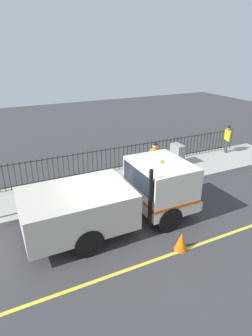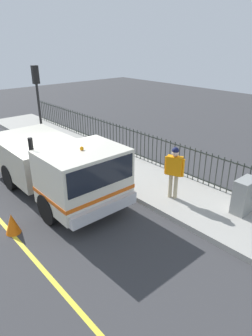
# 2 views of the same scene
# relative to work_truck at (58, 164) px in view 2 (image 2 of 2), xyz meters

# --- Properties ---
(ground_plane) EXTENTS (51.14, 51.14, 0.00)m
(ground_plane) POSITION_rel_work_truck_xyz_m (-0.14, 0.35, -1.22)
(ground_plane) COLOR #38383A
(ground_plane) RESTS_ON ground
(sidewalk_slab) EXTENTS (2.82, 23.25, 0.17)m
(sidewalk_slab) POSITION_rel_work_truck_xyz_m (3.12, 0.35, -1.13)
(sidewalk_slab) COLOR #A3A099
(sidewalk_slab) RESTS_ON ground
(work_truck) EXTENTS (2.52, 6.22, 2.50)m
(work_truck) POSITION_rel_work_truck_xyz_m (0.00, 0.00, 0.00)
(work_truck) COLOR silver
(work_truck) RESTS_ON ground
(worker_standing) EXTENTS (0.42, 0.61, 1.82)m
(worker_standing) POSITION_rel_work_truck_xyz_m (2.64, -2.92, 0.06)
(worker_standing) COLOR orange
(worker_standing) RESTS_ON sidewalk_slab
(iron_fence) EXTENTS (0.04, 19.79, 1.30)m
(iron_fence) POSITION_rel_work_truck_xyz_m (4.30, 0.35, -0.39)
(iron_fence) COLOR #2D332D
(iron_fence) RESTS_ON sidewalk_slab
(traffic_light_near) EXTENTS (0.30, 0.21, 3.84)m
(traffic_light_near) POSITION_rel_work_truck_xyz_m (2.11, 5.44, 1.68)
(traffic_light_near) COLOR black
(traffic_light_near) RESTS_ON sidewalk_slab
(utility_cabinet) EXTENTS (0.82, 0.44, 1.11)m
(utility_cabinet) POSITION_rel_work_truck_xyz_m (3.60, -4.96, -0.50)
(utility_cabinet) COLOR gray
(utility_cabinet) RESTS_ON sidewalk_slab
(traffic_cone) EXTENTS (0.43, 0.43, 0.62)m
(traffic_cone) POSITION_rel_work_truck_xyz_m (-2.16, -1.04, -0.91)
(traffic_cone) COLOR orange
(traffic_cone) RESTS_ON ground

